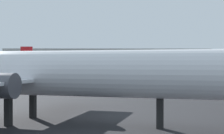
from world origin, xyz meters
The scene contains 3 objects.
airplane_at_gate centered at (-10.53, 18.57, 4.16)m, with size 39.71×26.76×11.68m.
airplane_far_left centered at (-10.29, 59.47, 3.27)m, with size 29.57×22.08×8.39m.
terminal_building centered at (-3.74, 134.82, 5.36)m, with size 82.49×22.79×10.72m, color #B7B7B2.
Camera 1 is at (-4.57, -10.21, 5.02)m, focal length 54.47 mm.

